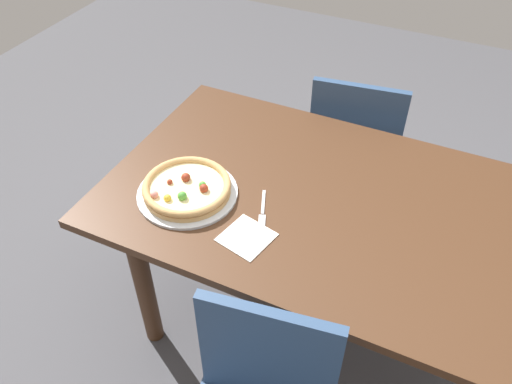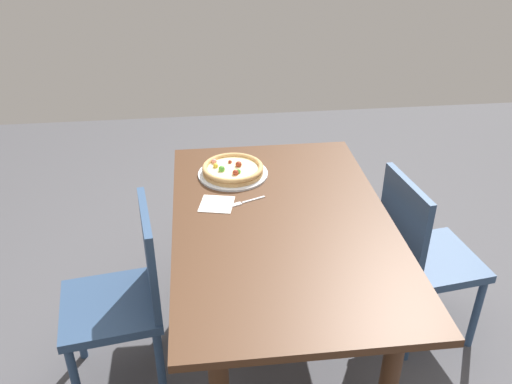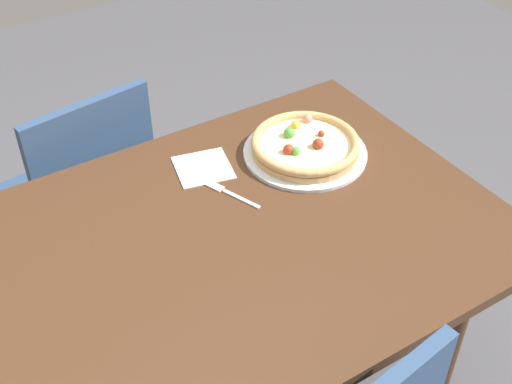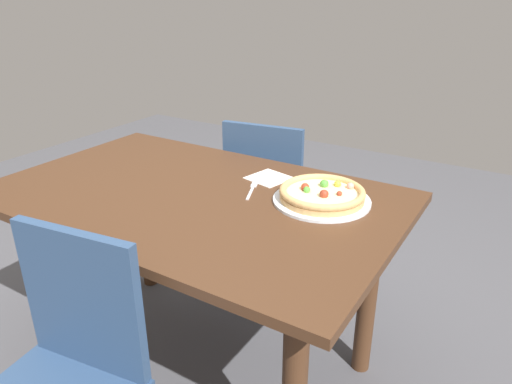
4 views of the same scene
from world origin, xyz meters
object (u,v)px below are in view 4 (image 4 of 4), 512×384
Objects in this scene: chair_far at (271,197)px; plate at (322,200)px; dining_table at (195,222)px; pizza at (322,193)px; fork at (252,189)px; chair_near at (60,384)px; napkin at (269,178)px.

plate is (0.48, -0.49, 0.28)m from chair_far.
dining_table is 4.97× the size of pizza.
chair_far reaches higher than dining_table.
fork is at bearing -75.50° from chair_far.
chair_far is (-0.13, 1.33, 0.00)m from chair_near.
chair_far is at bearing 1.21° from fork.
chair_near is 2.98× the size of pizza.
pizza is (0.42, 0.17, 0.14)m from dining_table.
pizza is 1.82× the size of fork.
chair_near reaches higher than pizza.
plate reaches higher than napkin.
plate is 2.36× the size of napkin.
pizza is at bearing 22.46° from dining_table.
chair_far is at bearing 134.15° from plate.
chair_far is 0.74m from plate.
plate is at bearing -87.11° from pizza.
napkin is (-0.26, 0.09, -0.00)m from plate.
dining_table is at bearing -120.83° from napkin.
napkin is at bearing 160.92° from pizza.
chair_near is (0.07, -0.66, -0.17)m from dining_table.
plate is at bearing 22.38° from dining_table.
napkin reaches higher than dining_table.
chair_far is 0.75m from pizza.
dining_table is at bearing -157.54° from pizza.
plate reaches higher than dining_table.
fork reaches higher than napkin.
plate is at bearing -120.37° from chair_near.
chair_near is 5.41× the size of fork.
pizza reaches higher than fork.
fork reaches higher than dining_table.
chair_near is 1.00× the size of chair_far.
dining_table is at bearing 109.70° from fork.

